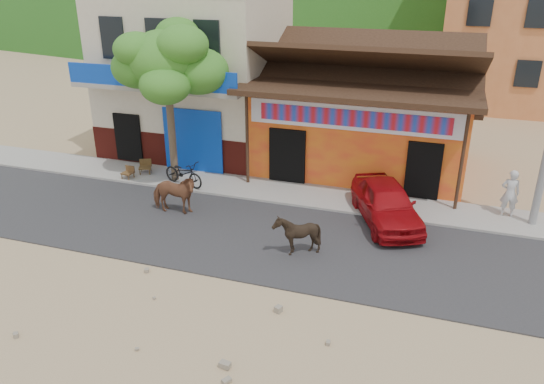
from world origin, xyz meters
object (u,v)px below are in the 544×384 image
at_px(tree, 169,104).
at_px(cafe_chair_right, 127,168).
at_px(red_car, 386,203).
at_px(scooter, 184,173).
at_px(cow_tan, 174,194).
at_px(cafe_chair_left, 145,161).
at_px(cow_dark, 297,234).
at_px(pedestrian, 510,193).

distance_m(tree, cafe_chair_right, 3.17).
xyz_separation_m(red_car, scooter, (-7.61, 0.57, -0.12)).
bearing_deg(tree, cafe_chair_right, -164.50).
xyz_separation_m(tree, cow_tan, (1.33, -2.56, -2.38)).
xyz_separation_m(cafe_chair_left, cafe_chair_right, (-0.37, -0.70, -0.06)).
height_order(cow_tan, cafe_chair_right, cow_tan).
bearing_deg(cow_dark, tree, -109.69).
distance_m(scooter, pedestrian, 11.48).
xyz_separation_m(pedestrian, cafe_chair_right, (-13.83, -1.05, -0.38)).
xyz_separation_m(tree, cafe_chair_left, (-1.44, 0.20, -2.50)).
bearing_deg(cafe_chair_right, pedestrian, 10.25).
bearing_deg(scooter, cow_tan, -143.86).
relative_size(cow_tan, cow_dark, 1.32).
height_order(cow_dark, cafe_chair_right, cow_dark).
relative_size(red_car, pedestrian, 2.45).
relative_size(cow_dark, cafe_chair_left, 1.26).
relative_size(pedestrian, cafe_chair_left, 1.63).
distance_m(cow_tan, scooter, 2.26).
relative_size(scooter, cafe_chair_right, 2.11).
xyz_separation_m(cow_dark, cafe_chair_left, (-7.44, 4.11, -0.05)).
height_order(cow_tan, scooter, cow_tan).
bearing_deg(tree, cow_tan, -62.59).
bearing_deg(cafe_chair_left, cow_dark, -51.86).
xyz_separation_m(cow_dark, pedestrian, (6.02, 4.46, 0.27)).
bearing_deg(cafe_chair_left, cow_tan, -67.96).
bearing_deg(cow_dark, cafe_chair_right, -100.22).
xyz_separation_m(tree, cow_dark, (6.01, -3.91, -2.45)).
bearing_deg(cow_dark, cow_tan, -92.68).
bearing_deg(tree, cafe_chair_left, 171.92).
bearing_deg(cafe_chair_left, cafe_chair_right, -140.47).
bearing_deg(pedestrian, scooter, 2.16).
relative_size(tree, red_car, 1.50).
distance_m(cow_dark, cafe_chair_left, 8.50).
xyz_separation_m(tree, cafe_chair_right, (-1.80, -0.50, -2.56)).
bearing_deg(cow_tan, cafe_chair_right, 51.15).
bearing_deg(tree, scooter, -35.44).
distance_m(red_car, pedestrian, 4.13).
bearing_deg(red_car, cafe_chair_right, 152.85).
bearing_deg(pedestrian, cafe_chair_left, -1.25).
bearing_deg(cafe_chair_right, red_car, 3.04).
relative_size(tree, cafe_chair_right, 6.89).
height_order(cow_dark, pedestrian, pedestrian).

